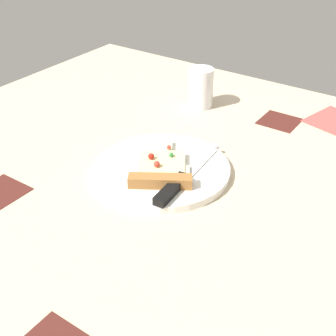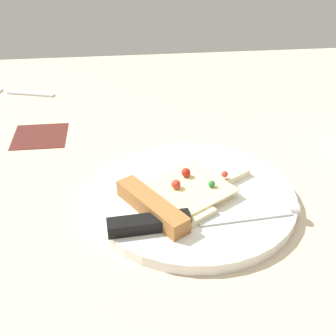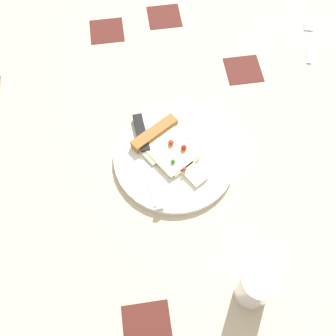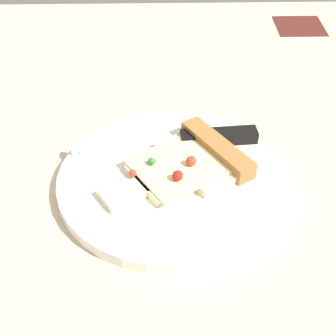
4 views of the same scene
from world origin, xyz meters
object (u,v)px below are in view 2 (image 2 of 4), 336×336
knife (186,220)px  plate (193,197)px  fork (14,92)px  pizza_slice (179,195)px

knife → plate: bearing=158.5°
plate → fork: bearing=-143.0°
knife → fork: knife is taller
pizza_slice → fork: bearing=-178.2°
pizza_slice → knife: (4.98, 0.30, -0.19)cm
knife → fork: (-47.40, -29.01, -1.72)cm
plate → fork: plate is taller
pizza_slice → fork: pizza_slice is taller
fork → knife: bearing=-132.2°
plate → fork: size_ratio=1.81×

